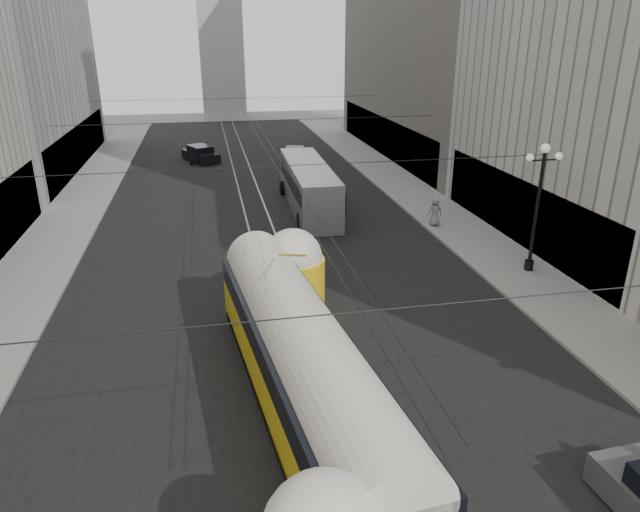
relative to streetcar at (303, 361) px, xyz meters
name	(u,v)px	position (x,y,z in m)	size (l,w,h in m)	color
road	(254,207)	(0.50, 23.51, -1.84)	(20.00, 85.00, 0.02)	black
sidewalk_left	(82,201)	(-11.50, 27.01, -1.76)	(4.00, 72.00, 0.15)	gray
sidewalk_right	(401,185)	(12.50, 27.01, -1.76)	(4.00, 72.00, 0.15)	gray
rail_left	(243,207)	(-0.25, 23.51, -1.84)	(0.12, 85.00, 0.04)	gray
rail_right	(265,206)	(1.25, 23.51, -1.84)	(0.12, 85.00, 0.04)	gray
distant_tower	(218,5)	(0.50, 71.01, 13.13)	(6.00, 6.00, 31.36)	#B2AFA8
lamppost_right_mid	(538,201)	(13.10, 9.01, 1.91)	(1.86, 0.44, 6.37)	black
catenary	(253,124)	(0.62, 22.50, 4.04)	(25.00, 72.00, 0.23)	black
streetcar	(303,361)	(0.00, 0.00, 0.00)	(4.31, 17.05, 3.76)	yellow
city_bus	(308,185)	(4.17, 22.28, -0.14)	(2.88, 12.23, 3.09)	#999C9E
sedan_white_far	(294,156)	(5.51, 37.26, -1.19)	(2.94, 4.85, 1.43)	white
sedan_dark_far	(201,154)	(-3.07, 39.84, -1.17)	(3.67, 5.07, 1.48)	black
pedestrian_sidewalk_right	(435,212)	(11.12, 16.69, -0.80)	(0.87, 0.53, 1.78)	gray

